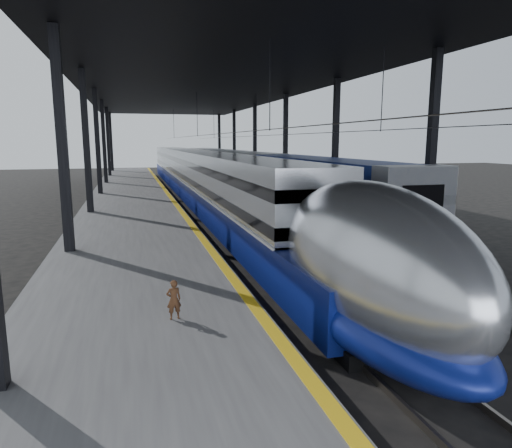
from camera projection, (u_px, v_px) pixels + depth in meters
name	position (u px, v px, depth m)	size (l,w,h in m)	color
ground	(255.00, 307.00, 14.01)	(160.00, 160.00, 0.00)	black
platform	(131.00, 207.00, 31.97)	(6.00, 80.00, 1.00)	#4C4C4F
yellow_strip	(172.00, 199.00, 32.61)	(0.30, 80.00, 0.01)	gold
rails	(242.00, 209.00, 34.14)	(6.52, 80.00, 0.16)	slate
canopy	(205.00, 82.00, 31.85)	(18.00, 75.00, 9.47)	black
tgv_train	(200.00, 179.00, 37.21)	(2.96, 65.20, 4.24)	#B9BBC1
second_train	(245.00, 173.00, 43.06)	(2.99, 56.05, 4.12)	navy
child	(174.00, 300.00, 10.40)	(0.34, 0.22, 0.93)	#4C2D19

